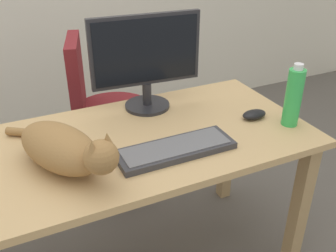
{
  "coord_description": "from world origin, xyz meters",
  "views": [
    {
      "loc": [
        -0.38,
        -1.23,
        1.48
      ],
      "look_at": [
        0.17,
        -0.06,
        0.76
      ],
      "focal_mm": 41.54,
      "sensor_mm": 36.0,
      "label": 1
    }
  ],
  "objects_px": {
    "keyboard": "(175,149)",
    "water_bottle": "(293,97)",
    "monitor": "(146,59)",
    "computer_mouse": "(254,114)",
    "office_chair": "(106,127)",
    "cat": "(64,148)"
  },
  "relations": [
    {
      "from": "keyboard",
      "to": "water_bottle",
      "type": "bearing_deg",
      "value": -0.84
    },
    {
      "from": "water_bottle",
      "to": "monitor",
      "type": "bearing_deg",
      "value": 139.67
    },
    {
      "from": "computer_mouse",
      "to": "water_bottle",
      "type": "relative_size",
      "value": 0.42
    },
    {
      "from": "office_chair",
      "to": "cat",
      "type": "distance_m",
      "value": 0.93
    },
    {
      "from": "cat",
      "to": "computer_mouse",
      "type": "bearing_deg",
      "value": 2.07
    },
    {
      "from": "monitor",
      "to": "keyboard",
      "type": "distance_m",
      "value": 0.45
    },
    {
      "from": "monitor",
      "to": "water_bottle",
      "type": "height_order",
      "value": "monitor"
    },
    {
      "from": "water_bottle",
      "to": "computer_mouse",
      "type": "bearing_deg",
      "value": 134.03
    },
    {
      "from": "monitor",
      "to": "computer_mouse",
      "type": "distance_m",
      "value": 0.52
    },
    {
      "from": "monitor",
      "to": "computer_mouse",
      "type": "height_order",
      "value": "monitor"
    },
    {
      "from": "cat",
      "to": "water_bottle",
      "type": "relative_size",
      "value": 2.15
    },
    {
      "from": "monitor",
      "to": "computer_mouse",
      "type": "bearing_deg",
      "value": -38.59
    },
    {
      "from": "office_chair",
      "to": "keyboard",
      "type": "relative_size",
      "value": 2.08
    },
    {
      "from": "office_chair",
      "to": "keyboard",
      "type": "xyz_separation_m",
      "value": [
        0.03,
        -0.84,
        0.32
      ]
    },
    {
      "from": "office_chair",
      "to": "computer_mouse",
      "type": "height_order",
      "value": "office_chair"
    },
    {
      "from": "monitor",
      "to": "cat",
      "type": "bearing_deg",
      "value": -143.34
    },
    {
      "from": "computer_mouse",
      "to": "water_bottle",
      "type": "xyz_separation_m",
      "value": [
        0.1,
        -0.1,
        0.11
      ]
    },
    {
      "from": "computer_mouse",
      "to": "water_bottle",
      "type": "distance_m",
      "value": 0.18
    },
    {
      "from": "keyboard",
      "to": "water_bottle",
      "type": "distance_m",
      "value": 0.53
    },
    {
      "from": "keyboard",
      "to": "cat",
      "type": "xyz_separation_m",
      "value": [
        -0.38,
        0.07,
        0.07
      ]
    },
    {
      "from": "cat",
      "to": "water_bottle",
      "type": "distance_m",
      "value": 0.91
    },
    {
      "from": "office_chair",
      "to": "computer_mouse",
      "type": "xyz_separation_m",
      "value": [
        0.45,
        -0.74,
        0.33
      ]
    }
  ]
}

